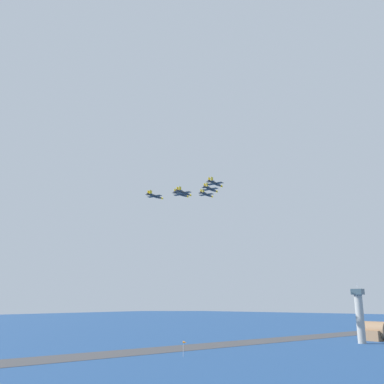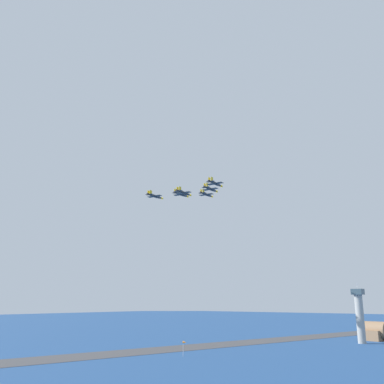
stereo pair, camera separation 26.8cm
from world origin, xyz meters
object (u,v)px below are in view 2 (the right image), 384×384
(hangar, at_px, (376,332))
(jet_left_outer, at_px, (155,196))
(jet_slot_rear, at_px, (184,193))
(jet_right_outer, at_px, (216,184))
(jet_right_wingman, at_px, (211,189))
(jet_left_wingman, at_px, (181,194))
(jet_lead, at_px, (207,195))
(windsock, at_px, (185,343))
(control_tower, at_px, (360,314))

(hangar, height_order, jet_left_outer, jet_left_outer)
(jet_left_outer, height_order, jet_slot_rear, jet_left_outer)
(jet_right_outer, bearing_deg, jet_right_wingman, 40.60)
(jet_left_wingman, height_order, jet_right_outer, jet_left_wingman)
(jet_left_wingman, bearing_deg, jet_slot_rear, -139.15)
(jet_left_wingman, relative_size, jet_slot_rear, 1.00)
(jet_lead, bearing_deg, windsock, -155.41)
(jet_right_wingman, bearing_deg, windsock, -158.52)
(jet_lead, xyz_separation_m, jet_right_outer, (24.29, -24.03, -1.78))
(jet_lead, xyz_separation_m, jet_slot_rear, (2.24, -25.94, -4.24))
(windsock, height_order, jet_left_wingman, jet_left_wingman)
(jet_slot_rear, bearing_deg, jet_lead, -0.97)
(control_tower, relative_size, jet_slot_rear, 1.98)
(jet_left_outer, bearing_deg, hangar, -53.28)
(windsock, relative_size, jet_right_wingman, 0.38)
(windsock, xyz_separation_m, jet_right_outer, (-15.60, 46.28, 83.07))
(jet_lead, xyz_separation_m, jet_left_wingman, (-9.90, -13.92, -1.03))
(control_tower, bearing_deg, jet_left_wingman, -150.93)
(control_tower, relative_size, jet_right_outer, 2.02)
(jet_right_wingman, height_order, jet_slot_rear, jet_right_wingman)
(control_tower, bearing_deg, jet_slot_rear, -141.41)
(hangar, relative_size, jet_right_outer, 0.98)
(jet_left_outer, distance_m, jet_right_outer, 44.29)
(jet_right_outer, bearing_deg, jet_slot_rear, 90.23)
(windsock, height_order, jet_right_wingman, jet_right_wingman)
(jet_right_wingman, relative_size, jet_slot_rear, 0.99)
(control_tower, relative_size, jet_left_outer, 1.98)
(windsock, distance_m, jet_right_wingman, 106.06)
(jet_left_wingman, relative_size, jet_left_outer, 1.00)
(windsock, xyz_separation_m, jet_left_outer, (-59.69, 42.48, 81.49))
(control_tower, distance_m, hangar, 26.67)
(jet_left_outer, bearing_deg, windsock, -130.01)
(windsock, xyz_separation_m, jet_lead, (-39.88, 70.32, 84.85))
(windsock, bearing_deg, jet_right_outer, 108.62)
(windsock, bearing_deg, control_tower, 69.42)
(jet_lead, xyz_separation_m, jet_left_outer, (-19.81, -27.84, -3.36))
(jet_right_wingman, height_order, jet_left_outer, jet_right_wingman)
(jet_left_outer, xyz_separation_m, jet_right_outer, (44.09, 3.81, 1.58))
(jet_lead, bearing_deg, jet_left_outer, 139.60)
(hangar, relative_size, jet_slot_rear, 0.96)
(control_tower, height_order, jet_lead, jet_lead)
(control_tower, relative_size, jet_lead, 2.03)
(hangar, bearing_deg, jet_lead, 138.68)
(jet_left_wingman, relative_size, jet_right_wingman, 1.01)
(hangar, height_order, windsock, hangar)
(jet_left_wingman, height_order, jet_right_wingman, jet_right_wingman)
(hangar, xyz_separation_m, jet_right_wingman, (-68.27, -72.22, 84.82))
(windsock, height_order, jet_left_outer, jet_left_outer)
(jet_right_wingman, bearing_deg, jet_right_outer, -138.67)
(jet_lead, bearing_deg, control_tower, -70.71)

